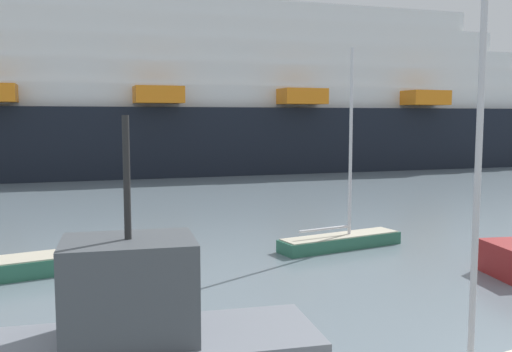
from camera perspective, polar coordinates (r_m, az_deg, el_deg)
The scene contains 3 objects.
sailboat_3 at distance 22.49m, azimuth 8.46°, elevation -6.13°, with size 5.26×1.93×7.67m.
fishing_boat_1 at distance 11.25m, azimuth -11.32°, elevation -15.41°, with size 6.64×3.00×5.10m.
cruise_ship at distance 54.36m, azimuth -17.65°, elevation 7.38°, with size 107.31×19.70×20.84m.
Camera 1 is at (-8.91, -7.46, 5.07)m, focal length 40.09 mm.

